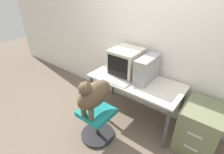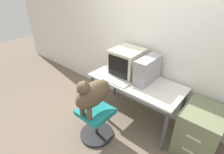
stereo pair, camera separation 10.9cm
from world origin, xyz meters
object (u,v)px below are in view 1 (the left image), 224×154
dog (94,95)px  office_chair (97,122)px  filing_cabinet (199,127)px  pc_tower (147,69)px  crt_monitor (126,62)px  keyboard (115,81)px

dog → office_chair: bearing=90.0°
office_chair → filing_cabinet: size_ratio=0.76×
pc_tower → dog: bearing=-111.2°
pc_tower → office_chair: size_ratio=1.00×
office_chair → filing_cabinet: bearing=31.2°
crt_monitor → pc_tower: size_ratio=0.96×
pc_tower → filing_cabinet: size_ratio=0.76×
office_chair → pc_tower: bearing=67.9°
pc_tower → dog: size_ratio=0.88×
pc_tower → keyboard: pc_tower is taller
office_chair → keyboard: bearing=92.7°
crt_monitor → keyboard: crt_monitor is taller
office_chair → crt_monitor: bearing=93.9°
pc_tower → dog: 0.90m
office_chair → dog: bearing=-90.0°
crt_monitor → keyboard: (0.03, -0.33, -0.20)m
crt_monitor → office_chair: (0.05, -0.79, -0.67)m
crt_monitor → dog: bearing=-86.2°
crt_monitor → filing_cabinet: bearing=-2.5°
filing_cabinet → dog: bearing=-147.5°
dog → filing_cabinet: (1.21, 0.77, -0.45)m
dog → crt_monitor: bearing=93.8°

